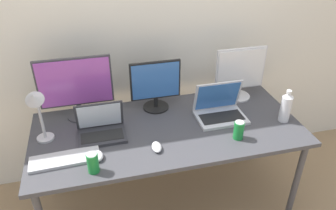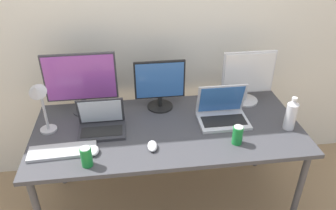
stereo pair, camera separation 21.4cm
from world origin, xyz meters
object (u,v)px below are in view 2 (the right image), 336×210
object	(u,v)px
laptop_secondary	(222,112)
soda_can_by_laptop	(238,135)
monitor_right	(248,77)
work_desk	(168,134)
monitor_left	(81,81)
soda_can_near_keyboard	(86,157)
laptop_silver	(102,124)
mouse_by_laptop	(94,151)
keyboard_main	(62,151)
desk_lamp	(39,99)
water_bottle	(291,115)
monitor_center	(160,84)
mouse_by_keyboard	(152,146)

from	to	relation	value
laptop_secondary	soda_can_by_laptop	bearing A→B (deg)	-85.66
monitor_right	work_desk	bearing A→B (deg)	-156.53
monitor_left	soda_can_near_keyboard	xyz separation A→B (m)	(0.06, -0.60, -0.19)
work_desk	laptop_silver	xyz separation A→B (m)	(-0.44, 0.03, 0.11)
monitor_right	mouse_by_laptop	xyz separation A→B (m)	(-1.12, -0.49, -0.19)
monitor_right	soda_can_near_keyboard	bearing A→B (deg)	-152.80
laptop_silver	mouse_by_laptop	distance (m)	0.24
laptop_secondary	soda_can_by_laptop	distance (m)	0.28
keyboard_main	desk_lamp	world-z (taller)	desk_lamp
work_desk	water_bottle	bearing A→B (deg)	-7.89
monitor_right	water_bottle	distance (m)	0.44
monitor_left	keyboard_main	size ratio (longest dim) A/B	1.23
work_desk	desk_lamp	bearing A→B (deg)	177.92
mouse_by_laptop	laptop_secondary	bearing A→B (deg)	15.69
monitor_center	soda_can_by_laptop	xyz separation A→B (m)	(0.44, -0.50, -0.13)
soda_can_by_laptop	mouse_by_laptop	bearing A→B (deg)	178.82
keyboard_main	desk_lamp	distance (m)	0.36
water_bottle	mouse_by_laptop	bearing A→B (deg)	-175.76
work_desk	monitor_center	world-z (taller)	monitor_center
mouse_by_laptop	mouse_by_keyboard	bearing A→B (deg)	-0.75
mouse_by_keyboard	desk_lamp	bearing A→B (deg)	163.02
soda_can_near_keyboard	soda_can_by_laptop	distance (m)	0.93
laptop_secondary	keyboard_main	bearing A→B (deg)	-168.05
monitor_center	laptop_secondary	world-z (taller)	monitor_center
work_desk	mouse_by_keyboard	distance (m)	0.26
desk_lamp	laptop_silver	bearing A→B (deg)	-0.24
laptop_secondary	water_bottle	xyz separation A→B (m)	(0.42, -0.16, 0.05)
mouse_by_laptop	soda_can_near_keyboard	world-z (taller)	soda_can_near_keyboard
monitor_center	soda_can_by_laptop	world-z (taller)	monitor_center
monitor_center	keyboard_main	bearing A→B (deg)	-145.36
monitor_left	mouse_by_keyboard	distance (m)	0.71
laptop_silver	laptop_secondary	xyz separation A→B (m)	(0.84, 0.02, 0.01)
monitor_left	keyboard_main	bearing A→B (deg)	-102.18
soda_can_near_keyboard	monitor_center	bearing A→B (deg)	50.11
laptop_secondary	laptop_silver	bearing A→B (deg)	-178.65
keyboard_main	mouse_by_keyboard	bearing A→B (deg)	-5.62
mouse_by_laptop	soda_can_by_laptop	size ratio (longest dim) A/B	0.77
monitor_left	soda_can_by_laptop	size ratio (longest dim) A/B	3.98
keyboard_main	soda_can_by_laptop	xyz separation A→B (m)	(1.09, -0.05, 0.05)
mouse_by_keyboard	laptop_silver	bearing A→B (deg)	145.77
laptop_secondary	soda_can_by_laptop	xyz separation A→B (m)	(0.02, -0.27, 0.00)
monitor_left	laptop_secondary	bearing A→B (deg)	-13.83
work_desk	soda_can_near_keyboard	xyz separation A→B (m)	(-0.52, -0.32, 0.12)
laptop_secondary	work_desk	bearing A→B (deg)	-173.10
monitor_center	water_bottle	size ratio (longest dim) A/B	1.56
keyboard_main	water_bottle	size ratio (longest dim) A/B	1.71
keyboard_main	soda_can_by_laptop	distance (m)	1.09
laptop_silver	desk_lamp	distance (m)	0.42
monitor_left	soda_can_by_laptop	distance (m)	1.13
monitor_center	desk_lamp	size ratio (longest dim) A/B	0.93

